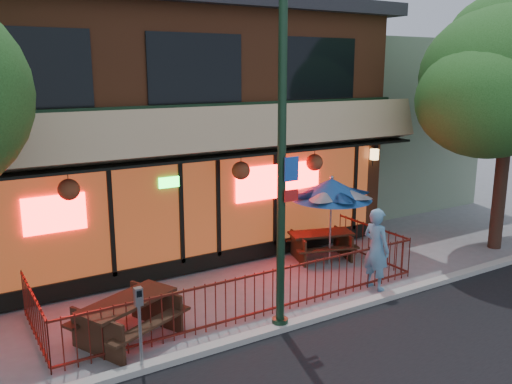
# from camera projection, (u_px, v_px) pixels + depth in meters

# --- Properties ---
(ground) EXTENTS (80.00, 80.00, 0.00)m
(ground) POSITION_uv_depth(u_px,v_px,m) (269.00, 320.00, 11.02)
(ground) COLOR gray
(ground) RESTS_ON ground
(curb) EXTENTS (80.00, 0.25, 0.12)m
(curb) POSITION_uv_depth(u_px,v_px,m) (283.00, 327.00, 10.59)
(curb) COLOR #999993
(curb) RESTS_ON ground
(restaurant_building) EXTENTS (12.96, 9.49, 8.05)m
(restaurant_building) POSITION_uv_depth(u_px,v_px,m) (140.00, 99.00, 16.02)
(restaurant_building) COLOR brown
(restaurant_building) RESTS_ON ground
(neighbor_building) EXTENTS (6.00, 7.00, 6.00)m
(neighbor_building) POSITION_uv_depth(u_px,v_px,m) (355.00, 121.00, 21.34)
(neighbor_building) COLOR slate
(neighbor_building) RESTS_ON ground
(patio_fence) EXTENTS (8.44, 2.62, 1.00)m
(patio_fence) POSITION_uv_depth(u_px,v_px,m) (256.00, 283.00, 11.30)
(patio_fence) COLOR #501711
(patio_fence) RESTS_ON ground
(street_light) EXTENTS (0.43, 0.32, 7.00)m
(street_light) POSITION_uv_depth(u_px,v_px,m) (282.00, 171.00, 9.99)
(street_light) COLOR black
(street_light) RESTS_ON ground
(street_tree_right) EXTENTS (4.80, 4.80, 7.02)m
(street_tree_right) POSITION_uv_depth(u_px,v_px,m) (510.00, 70.00, 14.50)
(street_tree_right) COLOR #38231C
(street_tree_right) RESTS_ON ground
(picnic_table_left) EXTENTS (2.32, 2.10, 0.81)m
(picnic_table_left) POSITION_uv_depth(u_px,v_px,m) (128.00, 313.00, 10.12)
(picnic_table_left) COLOR #372014
(picnic_table_left) RESTS_ON ground
(picnic_table_right) EXTENTS (1.97, 1.71, 0.72)m
(picnic_table_right) POSITION_uv_depth(u_px,v_px,m) (321.00, 241.00, 14.54)
(picnic_table_right) COLOR #372213
(picnic_table_right) RESTS_ON ground
(patio_umbrella) EXTENTS (2.06, 2.06, 2.36)m
(patio_umbrella) POSITION_uv_depth(u_px,v_px,m) (331.00, 189.00, 13.74)
(patio_umbrella) COLOR gray
(patio_umbrella) RESTS_ON ground
(pedestrian) EXTENTS (0.54, 0.75, 1.92)m
(pedestrian) POSITION_uv_depth(u_px,v_px,m) (376.00, 249.00, 12.41)
(pedestrian) COLOR #578AAE
(pedestrian) RESTS_ON ground
(parking_meter_near) EXTENTS (0.13, 0.12, 1.51)m
(parking_meter_near) POSITION_uv_depth(u_px,v_px,m) (139.00, 315.00, 8.94)
(parking_meter_near) COLOR gray
(parking_meter_near) RESTS_ON ground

